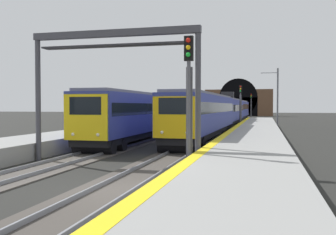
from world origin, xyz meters
The scene contains 12 objects.
ground_plane centered at (0.00, 0.00, 0.00)m, with size 320.00×320.00×0.00m, color black.
platform_right centered at (0.00, -4.11, 0.47)m, with size 112.00×4.19×0.94m, color gray.
platform_right_edge_strip centered at (0.00, -2.27, 0.94)m, with size 112.00×0.50×0.01m, color yellow.
track_main_line centered at (0.00, 0.00, 0.04)m, with size 160.00×3.00×0.21m.
train_main_approaching centered at (40.51, 0.00, 2.28)m, with size 61.70×3.16×4.86m.
train_adjacent_platform centered at (29.08, 5.08, 2.29)m, with size 42.18×2.89×4.91m.
railway_signal_near centered at (3.63, -1.81, 3.53)m, with size 0.39×0.38×5.90m.
railway_signal_mid centered at (39.40, -1.81, 3.43)m, with size 0.39×0.38×5.71m.
railway_signal_far centered at (80.40, -1.81, 3.49)m, with size 0.39×0.38×5.82m.
overhead_signal_gantry centered at (5.94, 2.54, 5.19)m, with size 0.70×8.99×6.81m.
tunnel_portal centered at (101.52, 2.54, 3.91)m, with size 2.31×19.49×10.91m.
catenary_mast_near centered at (41.52, -6.56, 4.13)m, with size 0.22×2.36×8.02m.
Camera 1 is at (-12.43, -4.95, 2.95)m, focal length 41.14 mm.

